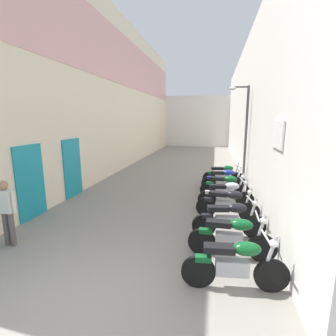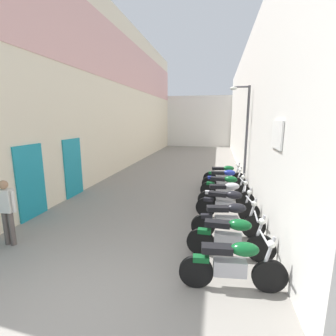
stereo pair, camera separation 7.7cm
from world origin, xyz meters
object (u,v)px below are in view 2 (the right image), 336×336
(motorcycle_fourth, at_px, (227,203))
(pedestrian_by_doorway, at_px, (6,208))
(motorcycle_nearest, at_px, (233,264))
(motorcycle_fifth, at_px, (226,194))
(motorcycle_third, at_px, (229,219))
(motorcycle_sixth, at_px, (226,186))
(motorcycle_eighth, at_px, (224,174))
(motorcycle_seventh, at_px, (225,179))
(street_lamp, at_px, (244,130))
(motorcycle_second, at_px, (231,236))

(motorcycle_fourth, height_order, pedestrian_by_doorway, pedestrian_by_doorway)
(motorcycle_nearest, distance_m, motorcycle_fifth, 4.01)
(motorcycle_third, bearing_deg, motorcycle_fourth, 90.00)
(motorcycle_sixth, xyz_separation_m, motorcycle_eighth, (0.00, 2.01, 0.00))
(motorcycle_seventh, relative_size, motorcycle_eighth, 1.00)
(motorcycle_nearest, relative_size, motorcycle_eighth, 1.00)
(motorcycle_nearest, relative_size, motorcycle_fourth, 1.00)
(motorcycle_fifth, height_order, motorcycle_eighth, same)
(motorcycle_third, xyz_separation_m, pedestrian_by_doorway, (-5.08, -1.39, 0.42))
(motorcycle_nearest, xyz_separation_m, street_lamp, (0.69, 6.50, 2.00))
(motorcycle_nearest, xyz_separation_m, motorcycle_fourth, (-0.00, 3.11, 0.00))
(motorcycle_seventh, bearing_deg, motorcycle_fourth, -90.00)
(motorcycle_sixth, xyz_separation_m, motorcycle_seventh, (0.00, 1.08, 0.00))
(motorcycle_second, xyz_separation_m, motorcycle_fifth, (-0.00, 3.00, 0.00))
(motorcycle_third, distance_m, street_lamp, 5.00)
(motorcycle_second, relative_size, motorcycle_fourth, 1.00)
(motorcycle_second, relative_size, motorcycle_eighth, 1.00)
(motorcycle_nearest, bearing_deg, motorcycle_third, 90.00)
(motorcycle_third, bearing_deg, motorcycle_fifth, 90.00)
(motorcycle_fifth, bearing_deg, motorcycle_sixth, 90.00)
(motorcycle_fourth, bearing_deg, street_lamp, 78.47)
(motorcycle_eighth, bearing_deg, motorcycle_seventh, -90.00)
(motorcycle_fourth, relative_size, pedestrian_by_doorway, 1.17)
(motorcycle_nearest, distance_m, motorcycle_fourth, 3.11)
(motorcycle_fourth, bearing_deg, motorcycle_nearest, -90.00)
(motorcycle_fifth, xyz_separation_m, motorcycle_sixth, (-0.00, 1.00, 0.00))
(motorcycle_third, bearing_deg, street_lamp, 81.31)
(motorcycle_third, bearing_deg, pedestrian_by_doorway, -164.69)
(motorcycle_third, relative_size, pedestrian_by_doorway, 1.17)
(motorcycle_fourth, xyz_separation_m, motorcycle_seventh, (0.00, 2.99, 0.00))
(motorcycle_nearest, height_order, motorcycle_third, same)
(motorcycle_third, height_order, street_lamp, street_lamp)
(motorcycle_seventh, distance_m, street_lamp, 2.15)
(motorcycle_second, bearing_deg, motorcycle_third, 90.01)
(motorcycle_second, xyz_separation_m, motorcycle_seventh, (-0.00, 5.09, 0.00))
(motorcycle_nearest, xyz_separation_m, motorcycle_fifth, (-0.00, 4.01, 0.00))
(motorcycle_fifth, bearing_deg, motorcycle_nearest, -90.00)
(motorcycle_nearest, bearing_deg, motorcycle_fifth, 90.00)
(motorcycle_seventh, xyz_separation_m, motorcycle_eighth, (-0.00, 0.92, 0.00))
(motorcycle_sixth, xyz_separation_m, street_lamp, (0.69, 1.49, 2.00))
(motorcycle_eighth, bearing_deg, motorcycle_second, -90.00)
(motorcycle_eighth, relative_size, street_lamp, 0.44)
(motorcycle_second, bearing_deg, motorcycle_eighth, 90.00)
(motorcycle_seventh, height_order, pedestrian_by_doorway, pedestrian_by_doorway)
(motorcycle_third, distance_m, pedestrian_by_doorway, 5.28)
(motorcycle_sixth, height_order, motorcycle_eighth, same)
(motorcycle_fifth, bearing_deg, motorcycle_second, -90.00)
(motorcycle_nearest, bearing_deg, motorcycle_seventh, 90.00)
(motorcycle_sixth, bearing_deg, motorcycle_fifth, -90.00)
(motorcycle_seventh, relative_size, street_lamp, 0.44)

